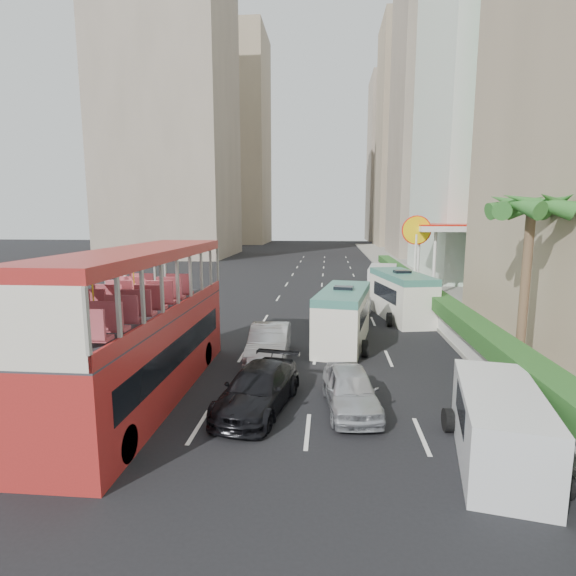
# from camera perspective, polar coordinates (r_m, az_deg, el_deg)

# --- Properties ---
(ground_plane) EXTENTS (200.00, 200.00, 0.00)m
(ground_plane) POSITION_cam_1_polar(r_m,az_deg,el_deg) (15.32, 4.40, -14.40)
(ground_plane) COLOR black
(ground_plane) RESTS_ON ground
(double_decker_bus) EXTENTS (2.50, 11.00, 5.06)m
(double_decker_bus) POSITION_cam_1_polar(r_m,az_deg,el_deg) (15.74, -17.96, -4.47)
(double_decker_bus) COLOR #A62320
(double_decker_bus) RESTS_ON ground
(car_silver_lane_a) EXTENTS (1.71, 4.62, 1.51)m
(car_silver_lane_a) POSITION_cam_1_polar(r_m,az_deg,el_deg) (19.50, -2.38, -9.15)
(car_silver_lane_a) COLOR #B9BBC0
(car_silver_lane_a) RESTS_ON ground
(car_silver_lane_b) EXTENTS (2.01, 4.08, 1.34)m
(car_silver_lane_b) POSITION_cam_1_polar(r_m,az_deg,el_deg) (14.99, 7.89, -15.01)
(car_silver_lane_b) COLOR #B9BBC0
(car_silver_lane_b) RESTS_ON ground
(car_black) EXTENTS (2.71, 4.88, 1.34)m
(car_black) POSITION_cam_1_polar(r_m,az_deg,el_deg) (14.94, -3.80, -15.03)
(car_black) COLOR black
(car_black) RESTS_ON ground
(van_asset) EXTENTS (3.28, 5.67, 1.49)m
(van_asset) POSITION_cam_1_polar(r_m,az_deg,el_deg) (27.32, 7.61, -3.90)
(van_asset) COLOR silver
(van_asset) RESTS_ON ground
(minibus_near) EXTENTS (2.99, 6.27, 2.67)m
(minibus_near) POSITION_cam_1_polar(r_m,az_deg,el_deg) (21.75, 7.01, -3.64)
(minibus_near) COLOR silver
(minibus_near) RESTS_ON ground
(minibus_far) EXTENTS (3.26, 6.55, 2.78)m
(minibus_far) POSITION_cam_1_polar(r_m,az_deg,el_deg) (27.75, 14.18, -0.97)
(minibus_far) COLOR silver
(minibus_far) RESTS_ON ground
(panel_van_near) EXTENTS (2.69, 4.89, 1.85)m
(panel_van_near) POSITION_cam_1_polar(r_m,az_deg,el_deg) (12.87, 25.22, -15.53)
(panel_van_near) COLOR silver
(panel_van_near) RESTS_ON ground
(panel_van_far) EXTENTS (2.88, 5.53, 2.11)m
(panel_van_far) POSITION_cam_1_polar(r_m,az_deg,el_deg) (37.21, 11.91, 1.09)
(panel_van_far) COLOR silver
(panel_van_far) RESTS_ON ground
(sidewalk) EXTENTS (6.00, 120.00, 0.18)m
(sidewalk) POSITION_cam_1_polar(r_m,az_deg,el_deg) (40.50, 17.72, 0.11)
(sidewalk) COLOR #99968C
(sidewalk) RESTS_ON ground
(kerb_wall) EXTENTS (0.30, 44.00, 1.00)m
(kerb_wall) POSITION_cam_1_polar(r_m,az_deg,el_deg) (29.22, 17.05, -2.01)
(kerb_wall) COLOR silver
(kerb_wall) RESTS_ON sidewalk
(hedge) EXTENTS (1.10, 44.00, 0.70)m
(hedge) POSITION_cam_1_polar(r_m,az_deg,el_deg) (29.07, 17.13, -0.37)
(hedge) COLOR #2D6626
(hedge) RESTS_ON kerb_wall
(palm_tree) EXTENTS (0.36, 0.36, 6.40)m
(palm_tree) POSITION_cam_1_polar(r_m,az_deg,el_deg) (19.81, 27.88, 0.14)
(palm_tree) COLOR brown
(palm_tree) RESTS_ON sidewalk
(shell_station) EXTENTS (6.50, 8.00, 5.50)m
(shell_station) POSITION_cam_1_polar(r_m,az_deg,el_deg) (38.50, 20.01, 3.54)
(shell_station) COLOR silver
(shell_station) RESTS_ON ground
(tower_mid) EXTENTS (16.00, 16.00, 50.00)m
(tower_mid) POSITION_cam_1_polar(r_m,az_deg,el_deg) (76.61, 20.08, 22.84)
(tower_mid) COLOR #A0917E
(tower_mid) RESTS_ON ground
(tower_far_a) EXTENTS (14.00, 14.00, 44.00)m
(tower_far_a) POSITION_cam_1_polar(r_m,az_deg,el_deg) (98.82, 15.67, 18.01)
(tower_far_a) COLOR tan
(tower_far_a) RESTS_ON ground
(tower_far_b) EXTENTS (14.00, 14.00, 40.00)m
(tower_far_b) POSITION_cam_1_polar(r_m,az_deg,el_deg) (120.07, 13.67, 15.47)
(tower_far_b) COLOR #A0917E
(tower_far_b) RESTS_ON ground
(tower_left_a) EXTENTS (18.00, 18.00, 52.00)m
(tower_left_a) POSITION_cam_1_polar(r_m,az_deg,el_deg) (75.81, -14.95, 24.01)
(tower_left_a) COLOR #A0917E
(tower_left_a) RESTS_ON ground
(tower_left_b) EXTENTS (16.00, 16.00, 46.00)m
(tower_left_b) POSITION_cam_1_polar(r_m,az_deg,el_deg) (107.72, -7.15, 18.03)
(tower_left_b) COLOR tan
(tower_left_b) RESTS_ON ground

